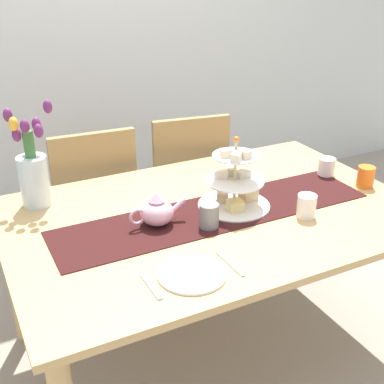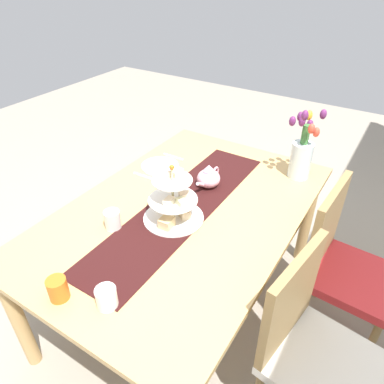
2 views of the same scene
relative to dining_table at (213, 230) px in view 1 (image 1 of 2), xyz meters
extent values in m
plane|color=gray|center=(0.00, 0.00, -0.64)|extent=(8.00, 8.00, 0.00)
cube|color=silver|center=(0.00, 1.65, 0.66)|extent=(6.00, 0.08, 2.60)
cube|color=tan|center=(0.00, 0.00, 0.07)|extent=(1.66, 1.09, 0.03)
cylinder|color=tan|center=(-0.76, 0.48, -0.29)|extent=(0.07, 0.07, 0.70)
cylinder|color=tan|center=(0.76, 0.48, -0.29)|extent=(0.07, 0.07, 0.70)
cylinder|color=olive|center=(-0.10, 1.02, -0.43)|extent=(0.04, 0.04, 0.41)
cylinder|color=olive|center=(-0.46, 1.04, -0.43)|extent=(0.04, 0.04, 0.41)
cylinder|color=olive|center=(-0.12, 0.66, -0.43)|extent=(0.04, 0.04, 0.41)
cylinder|color=olive|center=(-0.48, 0.68, -0.43)|extent=(0.04, 0.04, 0.41)
cube|color=red|center=(-0.29, 0.85, -0.20)|extent=(0.45, 0.45, 0.05)
cube|color=olive|center=(-0.30, 0.66, 0.05)|extent=(0.42, 0.06, 0.45)
cylinder|color=olive|center=(0.47, 1.00, -0.43)|extent=(0.04, 0.04, 0.41)
cylinder|color=olive|center=(0.11, 1.05, -0.43)|extent=(0.04, 0.04, 0.41)
cylinder|color=olive|center=(0.41, 0.64, -0.43)|extent=(0.04, 0.04, 0.41)
cylinder|color=olive|center=(0.06, 0.69, -0.43)|extent=(0.04, 0.04, 0.41)
cube|color=silver|center=(0.26, 0.85, -0.20)|extent=(0.48, 0.48, 0.05)
cube|color=olive|center=(0.23, 0.66, 0.05)|extent=(0.42, 0.10, 0.45)
cube|color=black|center=(0.00, -0.02, 0.09)|extent=(1.33, 0.32, 0.00)
cylinder|color=beige|center=(0.10, 0.00, 0.23)|extent=(0.01, 0.01, 0.28)
cylinder|color=white|center=(0.10, 0.00, 0.09)|extent=(0.30, 0.30, 0.01)
cylinder|color=white|center=(0.10, 0.00, 0.20)|extent=(0.24, 0.24, 0.01)
cylinder|color=white|center=(0.10, 0.00, 0.31)|extent=(0.19, 0.19, 0.01)
cube|color=#DABD82|center=(0.18, 0.02, 0.12)|extent=(0.07, 0.06, 0.05)
cube|color=beige|center=(0.07, 0.05, 0.12)|extent=(0.07, 0.07, 0.04)
cube|color=#EDD483|center=(0.07, -0.05, 0.12)|extent=(0.07, 0.06, 0.05)
cube|color=beige|center=(0.14, 0.01, 0.22)|extent=(0.06, 0.04, 0.03)
cube|color=beige|center=(0.12, 0.06, 0.22)|extent=(0.06, 0.07, 0.03)
cube|color=beige|center=(0.06, 0.05, 0.22)|extent=(0.07, 0.06, 0.03)
cube|color=beige|center=(0.06, 0.00, 0.33)|extent=(0.06, 0.05, 0.03)
cube|color=#F2E5CB|center=(0.07, -0.05, 0.33)|extent=(0.07, 0.06, 0.03)
cube|color=beige|center=(0.11, -0.04, 0.33)|extent=(0.05, 0.06, 0.03)
sphere|color=orange|center=(0.10, 0.00, 0.38)|extent=(0.02, 0.02, 0.02)
ellipsoid|color=#E5A8BC|center=(-0.25, 0.00, 0.14)|extent=(0.13, 0.13, 0.10)
cone|color=#E5A8BC|center=(-0.25, 0.00, 0.21)|extent=(0.06, 0.06, 0.04)
cylinder|color=#E5A8BC|center=(-0.16, 0.00, 0.15)|extent=(0.07, 0.02, 0.06)
torus|color=#E5A8BC|center=(-0.33, 0.00, 0.14)|extent=(0.07, 0.01, 0.07)
cylinder|color=silver|center=(-0.63, 0.39, 0.19)|extent=(0.12, 0.12, 0.21)
cylinder|color=#3D7538|center=(-0.63, 0.39, 0.35)|extent=(0.04, 0.04, 0.12)
ellipsoid|color=#6B2860|center=(-0.54, 0.39, 0.50)|extent=(0.04, 0.04, 0.06)
ellipsoid|color=#EF4C38|center=(-0.58, 0.43, 0.42)|extent=(0.04, 0.04, 0.06)
ellipsoid|color=#EF4C38|center=(-0.62, 0.45, 0.39)|extent=(0.04, 0.04, 0.06)
ellipsoid|color=#6B2860|center=(-0.68, 0.45, 0.47)|extent=(0.04, 0.04, 0.06)
ellipsoid|color=#6B2860|center=(-0.67, 0.39, 0.40)|extent=(0.04, 0.04, 0.06)
ellipsoid|color=yellow|center=(-0.68, 0.38, 0.45)|extent=(0.04, 0.04, 0.06)
ellipsoid|color=#6B2860|center=(-0.64, 0.34, 0.45)|extent=(0.04, 0.04, 0.06)
ellipsoid|color=#6B2860|center=(-0.60, 0.32, 0.43)|extent=(0.04, 0.04, 0.06)
ellipsoid|color=#6B2860|center=(-0.59, 0.37, 0.44)|extent=(0.04, 0.04, 0.06)
cylinder|color=white|center=(0.66, 0.09, 0.13)|extent=(0.08, 0.08, 0.08)
cylinder|color=white|center=(-0.28, -0.37, 0.09)|extent=(0.23, 0.23, 0.01)
cube|color=silver|center=(-0.43, -0.37, 0.09)|extent=(0.02, 0.15, 0.01)
cube|color=silver|center=(-0.14, -0.37, 0.09)|extent=(0.02, 0.17, 0.01)
cylinder|color=slate|center=(-0.08, -0.11, 0.14)|extent=(0.08, 0.08, 0.09)
cylinder|color=white|center=(0.31, -0.21, 0.13)|extent=(0.08, 0.08, 0.09)
cylinder|color=orange|center=(0.73, -0.09, 0.13)|extent=(0.08, 0.08, 0.09)
camera|label=1|loc=(-0.91, -1.61, 1.04)|focal=47.52mm
camera|label=2|loc=(1.23, 0.82, 1.19)|focal=33.30mm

